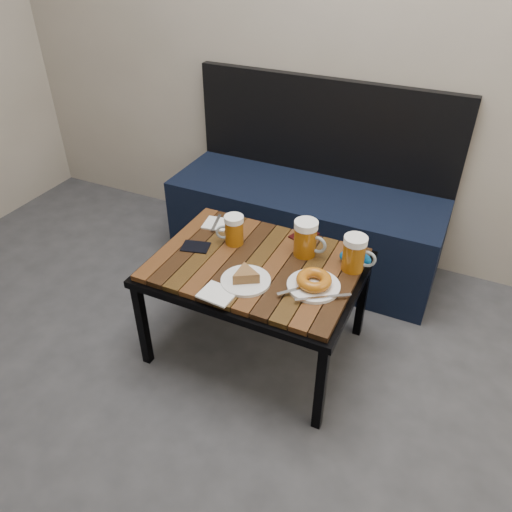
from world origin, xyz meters
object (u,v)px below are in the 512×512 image
at_px(passport_burgundy, 304,235).
at_px(knit_pouch, 355,258).
at_px(plate_pie, 246,278).
at_px(beer_mug_left, 234,230).
at_px(plate_bagel, 314,283).
at_px(bench, 306,218).
at_px(beer_mug_centre, 306,238).
at_px(cafe_table, 256,271).
at_px(passport_navy, 196,247).
at_px(beer_mug_right, 355,253).

bearing_deg(passport_burgundy, knit_pouch, -3.51).
height_order(plate_pie, passport_burgundy, plate_pie).
xyz_separation_m(beer_mug_left, plate_bagel, (0.41, -0.14, -0.04)).
bearing_deg(bench, beer_mug_centre, -70.86).
bearing_deg(cafe_table, beer_mug_left, 149.82).
distance_m(beer_mug_left, plate_bagel, 0.43).
bearing_deg(plate_bagel, bench, 111.65).
xyz_separation_m(plate_bagel, passport_navy, (-0.53, 0.04, -0.02)).
height_order(cafe_table, beer_mug_left, beer_mug_left).
height_order(cafe_table, knit_pouch, knit_pouch).
bearing_deg(plate_bagel, passport_burgundy, 116.46).
bearing_deg(knit_pouch, plate_bagel, -114.79).
bearing_deg(plate_pie, beer_mug_centre, 62.79).
bearing_deg(cafe_table, plate_pie, -81.28).
relative_size(beer_mug_centre, passport_burgundy, 1.35).
bearing_deg(beer_mug_right, bench, 120.31).
relative_size(beer_mug_left, beer_mug_right, 0.88).
height_order(beer_mug_centre, plate_pie, beer_mug_centre).
bearing_deg(cafe_table, passport_burgundy, 67.88).
relative_size(beer_mug_right, plate_bagel, 0.59).
bearing_deg(beer_mug_left, beer_mug_right, 159.67).
xyz_separation_m(cafe_table, beer_mug_centre, (0.16, 0.13, 0.12)).
height_order(bench, knit_pouch, bench).
relative_size(plate_bagel, passport_navy, 2.22).
relative_size(bench, beer_mug_left, 10.82).
bearing_deg(knit_pouch, passport_burgundy, 157.47).
height_order(beer_mug_right, knit_pouch, beer_mug_right).
distance_m(passport_navy, passport_burgundy, 0.47).
height_order(beer_mug_right, plate_pie, beer_mug_right).
distance_m(beer_mug_right, passport_navy, 0.65).
distance_m(cafe_table, passport_navy, 0.28).
xyz_separation_m(beer_mug_right, plate_pie, (-0.34, -0.25, -0.05)).
distance_m(bench, beer_mug_left, 0.70).
xyz_separation_m(beer_mug_left, passport_burgundy, (0.25, 0.18, -0.06)).
xyz_separation_m(cafe_table, knit_pouch, (0.36, 0.15, 0.07)).
distance_m(cafe_table, beer_mug_left, 0.20).
height_order(bench, passport_navy, bench).
xyz_separation_m(plate_pie, passport_navy, (-0.29, 0.12, -0.02)).
height_order(plate_pie, plate_bagel, plate_bagel).
relative_size(bench, knit_pouch, 11.04).
bearing_deg(passport_navy, passport_burgundy, 111.63).
height_order(beer_mug_centre, plate_bagel, beer_mug_centre).
height_order(beer_mug_centre, passport_burgundy, beer_mug_centre).
distance_m(beer_mug_right, plate_bagel, 0.21).
distance_m(beer_mug_left, passport_burgundy, 0.31).
xyz_separation_m(beer_mug_centre, plate_bagel, (0.10, -0.19, -0.05)).
relative_size(cafe_table, plate_pie, 4.42).
bearing_deg(bench, knit_pouch, -54.50).
xyz_separation_m(bench, passport_navy, (-0.22, -0.74, 0.20)).
relative_size(cafe_table, knit_pouch, 6.63).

